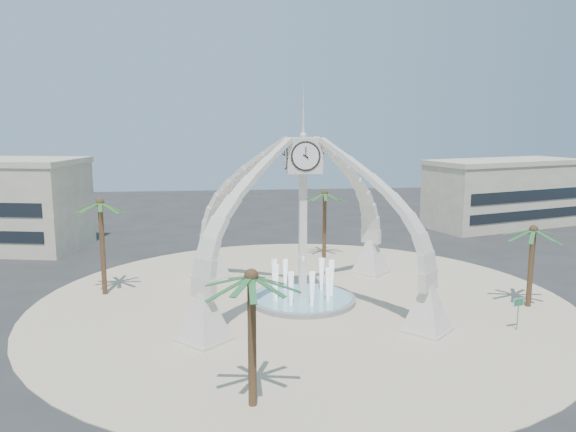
{
  "coord_description": "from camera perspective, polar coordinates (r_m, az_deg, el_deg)",
  "views": [
    {
      "loc": [
        -5.64,
        -40.23,
        13.51
      ],
      "look_at": [
        -0.88,
        2.0,
        6.27
      ],
      "focal_mm": 35.0,
      "sensor_mm": 36.0,
      "label": 1
    }
  ],
  "objects": [
    {
      "name": "palm_west",
      "position": [
        45.25,
        -18.56,
        1.16
      ],
      "size": [
        4.4,
        4.4,
        8.13
      ],
      "rotation": [
        0.0,
        0.0,
        -0.06
      ],
      "color": "brown",
      "rests_on": "ground"
    },
    {
      "name": "palm_north",
      "position": [
        54.93,
        3.76,
        2.24
      ],
      "size": [
        4.92,
        4.92,
        7.3
      ],
      "rotation": [
        0.0,
        0.0,
        -0.24
      ],
      "color": "brown",
      "rests_on": "ground"
    },
    {
      "name": "palm_south",
      "position": [
        26.04,
        -3.74,
        -6.33
      ],
      "size": [
        4.54,
        4.54,
        7.25
      ],
      "rotation": [
        0.0,
        0.0,
        -0.06
      ],
      "color": "brown",
      "rests_on": "ground"
    },
    {
      "name": "building_ne",
      "position": [
        77.53,
        21.0,
        2.21
      ],
      "size": [
        21.87,
        14.17,
        8.6
      ],
      "rotation": [
        0.0,
        0.0,
        0.31
      ],
      "color": "beige",
      "rests_on": "ground"
    },
    {
      "name": "fountain",
      "position": [
        42.72,
        1.49,
        -8.36
      ],
      "size": [
        8.0,
        8.0,
        3.62
      ],
      "color": "gray",
      "rests_on": "ground"
    },
    {
      "name": "palm_east",
      "position": [
        43.97,
        23.68,
        -1.37
      ],
      "size": [
        4.33,
        4.33,
        6.56
      ],
      "rotation": [
        0.0,
        0.0,
        -0.06
      ],
      "color": "brown",
      "rests_on": "ground"
    },
    {
      "name": "plaza",
      "position": [
        42.8,
        1.48,
        -8.69
      ],
      "size": [
        40.0,
        40.0,
        0.06
      ],
      "primitive_type": "cylinder",
      "color": "tan",
      "rests_on": "ground"
    },
    {
      "name": "clock_tower",
      "position": [
        41.23,
        1.52,
        -0.14
      ],
      "size": [
        17.94,
        17.94,
        16.3
      ],
      "color": "silver",
      "rests_on": "ground"
    },
    {
      "name": "ground",
      "position": [
        42.81,
        1.48,
        -8.73
      ],
      "size": [
        140.0,
        140.0,
        0.0
      ],
      "primitive_type": "plane",
      "color": "#282828",
      "rests_on": "ground"
    },
    {
      "name": "street_sign",
      "position": [
        39.61,
        22.36,
        -8.5
      ],
      "size": [
        0.82,
        0.25,
        2.31
      ],
      "rotation": [
        0.0,
        0.0,
        0.27
      ],
      "color": "slate",
      "rests_on": "ground"
    }
  ]
}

